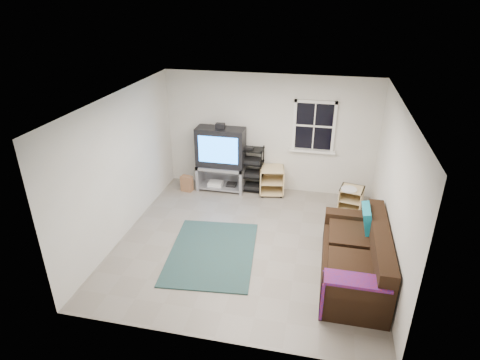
% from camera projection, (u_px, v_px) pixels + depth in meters
% --- Properties ---
extents(room, '(4.60, 4.62, 4.60)m').
position_uv_depth(room, '(314.00, 130.00, 8.44)').
color(room, slate).
rests_on(room, ground).
extents(tv_unit, '(1.06, 0.53, 1.56)m').
position_uv_depth(tv_unit, '(221.00, 154.00, 8.87)').
color(tv_unit, gray).
rests_on(tv_unit, ground).
extents(av_rack, '(0.52, 0.38, 1.04)m').
position_uv_depth(av_rack, '(252.00, 172.00, 8.98)').
color(av_rack, black).
rests_on(av_rack, ground).
extents(side_table_left, '(0.61, 0.61, 0.62)m').
position_uv_depth(side_table_left, '(272.00, 179.00, 8.91)').
color(side_table_left, '#D4B782').
rests_on(side_table_left, ground).
extents(side_table_right, '(0.53, 0.53, 0.52)m').
position_uv_depth(side_table_right, '(351.00, 197.00, 8.23)').
color(side_table_right, '#D4B782').
rests_on(side_table_right, ground).
extents(sofa, '(0.95, 2.14, 0.98)m').
position_uv_depth(sofa, '(357.00, 260.00, 6.23)').
color(sofa, black).
rests_on(sofa, ground).
extents(shag_rug, '(1.64, 2.12, 0.02)m').
position_uv_depth(shag_rug, '(212.00, 252.00, 6.96)').
color(shag_rug, black).
rests_on(shag_rug, ground).
extents(paper_bag, '(0.28, 0.21, 0.36)m').
position_uv_depth(paper_bag, '(187.00, 183.00, 9.06)').
color(paper_bag, '#966343').
rests_on(paper_bag, ground).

